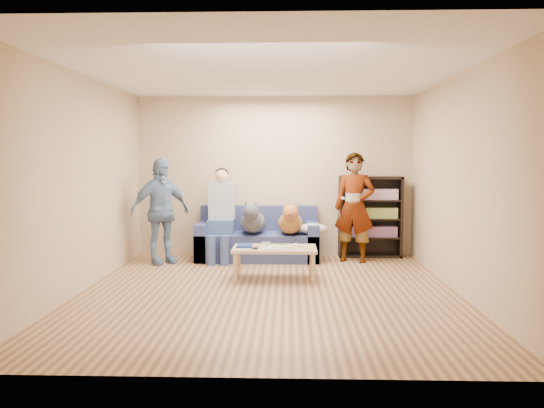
{
  "coord_description": "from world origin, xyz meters",
  "views": [
    {
      "loc": [
        0.24,
        -6.23,
        1.6
      ],
      "look_at": [
        0.0,
        1.2,
        0.95
      ],
      "focal_mm": 35.0,
      "sensor_mm": 36.0,
      "label": 1
    }
  ],
  "objects_px": {
    "sofa": "(258,241)",
    "person_seated": "(221,211)",
    "person_standing_left": "(160,211)",
    "dog_gray": "(253,221)",
    "bookshelf": "(370,215)",
    "dog_tan": "(290,222)",
    "notebook_blue": "(245,246)",
    "person_standing_right": "(354,207)",
    "camera_silver": "(266,244)",
    "coffee_table": "(275,251)"
  },
  "relations": [
    {
      "from": "notebook_blue",
      "to": "dog_gray",
      "type": "bearing_deg",
      "value": 88.58
    },
    {
      "from": "dog_tan",
      "to": "person_standing_right",
      "type": "bearing_deg",
      "value": 1.62
    },
    {
      "from": "sofa",
      "to": "coffee_table",
      "type": "relative_size",
      "value": 1.73
    },
    {
      "from": "sofa",
      "to": "person_standing_right",
      "type": "bearing_deg",
      "value": -7.68
    },
    {
      "from": "dog_gray",
      "to": "dog_tan",
      "type": "bearing_deg",
      "value": -2.9
    },
    {
      "from": "bookshelf",
      "to": "camera_silver",
      "type": "bearing_deg",
      "value": -136.81
    },
    {
      "from": "dog_gray",
      "to": "bookshelf",
      "type": "distance_m",
      "value": 1.92
    },
    {
      "from": "person_standing_right",
      "to": "person_standing_left",
      "type": "relative_size",
      "value": 1.05
    },
    {
      "from": "sofa",
      "to": "person_seated",
      "type": "distance_m",
      "value": 0.76
    },
    {
      "from": "camera_silver",
      "to": "dog_gray",
      "type": "relative_size",
      "value": 0.09
    },
    {
      "from": "person_seated",
      "to": "coffee_table",
      "type": "bearing_deg",
      "value": -55.76
    },
    {
      "from": "bookshelf",
      "to": "person_standing_right",
      "type": "bearing_deg",
      "value": -125.14
    },
    {
      "from": "camera_silver",
      "to": "bookshelf",
      "type": "xyz_separation_m",
      "value": [
        1.62,
        1.52,
        0.23
      ]
    },
    {
      "from": "person_seated",
      "to": "bookshelf",
      "type": "relative_size",
      "value": 1.13
    },
    {
      "from": "camera_silver",
      "to": "dog_tan",
      "type": "xyz_separation_m",
      "value": [
        0.33,
        1.06,
        0.18
      ]
    },
    {
      "from": "dog_gray",
      "to": "camera_silver",
      "type": "bearing_deg",
      "value": -76.98
    },
    {
      "from": "person_standing_left",
      "to": "person_seated",
      "type": "height_order",
      "value": "person_standing_left"
    },
    {
      "from": "person_standing_left",
      "to": "dog_gray",
      "type": "bearing_deg",
      "value": -29.76
    },
    {
      "from": "notebook_blue",
      "to": "sofa",
      "type": "distance_m",
      "value": 1.37
    },
    {
      "from": "sofa",
      "to": "person_seated",
      "type": "bearing_deg",
      "value": -167.49
    },
    {
      "from": "camera_silver",
      "to": "coffee_table",
      "type": "relative_size",
      "value": 0.1
    },
    {
      "from": "bookshelf",
      "to": "dog_tan",
      "type": "bearing_deg",
      "value": -160.23
    },
    {
      "from": "notebook_blue",
      "to": "dog_gray",
      "type": "relative_size",
      "value": 0.21
    },
    {
      "from": "person_seated",
      "to": "dog_gray",
      "type": "bearing_deg",
      "value": -8.32
    },
    {
      "from": "person_standing_right",
      "to": "bookshelf",
      "type": "height_order",
      "value": "person_standing_right"
    },
    {
      "from": "person_standing_right",
      "to": "notebook_blue",
      "type": "relative_size",
      "value": 6.48
    },
    {
      "from": "notebook_blue",
      "to": "camera_silver",
      "type": "xyz_separation_m",
      "value": [
        0.28,
        0.07,
        0.01
      ]
    },
    {
      "from": "notebook_blue",
      "to": "dog_gray",
      "type": "height_order",
      "value": "dog_gray"
    },
    {
      "from": "camera_silver",
      "to": "sofa",
      "type": "distance_m",
      "value": 1.31
    },
    {
      "from": "person_standing_left",
      "to": "bookshelf",
      "type": "bearing_deg",
      "value": -27.67
    },
    {
      "from": "sofa",
      "to": "coffee_table",
      "type": "bearing_deg",
      "value": -77.95
    },
    {
      "from": "sofa",
      "to": "dog_tan",
      "type": "relative_size",
      "value": 1.65
    },
    {
      "from": "person_standing_right",
      "to": "person_seated",
      "type": "xyz_separation_m",
      "value": [
        -2.06,
        0.07,
        -0.07
      ]
    },
    {
      "from": "coffee_table",
      "to": "person_standing_right",
      "type": "bearing_deg",
      "value": 45.28
    },
    {
      "from": "person_standing_right",
      "to": "dog_tan",
      "type": "relative_size",
      "value": 1.46
    },
    {
      "from": "sofa",
      "to": "coffee_table",
      "type": "height_order",
      "value": "sofa"
    },
    {
      "from": "person_standing_right",
      "to": "person_standing_left",
      "type": "xyz_separation_m",
      "value": [
        -2.95,
        -0.23,
        -0.04
      ]
    },
    {
      "from": "dog_gray",
      "to": "coffee_table",
      "type": "relative_size",
      "value": 1.13
    },
    {
      "from": "notebook_blue",
      "to": "person_seated",
      "type": "relative_size",
      "value": 0.18
    },
    {
      "from": "dog_gray",
      "to": "bookshelf",
      "type": "height_order",
      "value": "bookshelf"
    },
    {
      "from": "person_seated",
      "to": "dog_tan",
      "type": "relative_size",
      "value": 1.28
    },
    {
      "from": "person_standing_right",
      "to": "bookshelf",
      "type": "xyz_separation_m",
      "value": [
        0.31,
        0.44,
        -0.16
      ]
    },
    {
      "from": "person_standing_left",
      "to": "dog_gray",
      "type": "relative_size",
      "value": 1.29
    },
    {
      "from": "person_standing_left",
      "to": "dog_tan",
      "type": "bearing_deg",
      "value": -33.37
    },
    {
      "from": "camera_silver",
      "to": "person_seated",
      "type": "xyz_separation_m",
      "value": [
        -0.75,
        1.16,
        0.33
      ]
    },
    {
      "from": "person_standing_left",
      "to": "dog_tan",
      "type": "xyz_separation_m",
      "value": [
        1.97,
        0.2,
        -0.18
      ]
    },
    {
      "from": "coffee_table",
      "to": "person_standing_left",
      "type": "bearing_deg",
      "value": 150.9
    },
    {
      "from": "person_standing_left",
      "to": "person_seated",
      "type": "xyz_separation_m",
      "value": [
        0.88,
        0.3,
        -0.03
      ]
    },
    {
      "from": "sofa",
      "to": "dog_tan",
      "type": "height_order",
      "value": "dog_tan"
    },
    {
      "from": "person_standing_left",
      "to": "sofa",
      "type": "relative_size",
      "value": 0.84
    }
  ]
}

